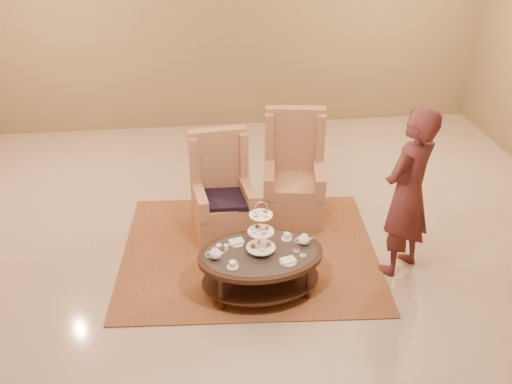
{
  "coord_description": "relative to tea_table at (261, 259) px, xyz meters",
  "views": [
    {
      "loc": [
        -0.61,
        -4.79,
        3.63
      ],
      "look_at": [
        -0.02,
        0.2,
        0.82
      ],
      "focal_mm": 40.0,
      "sensor_mm": 36.0,
      "label": 1
    }
  ],
  "objects": [
    {
      "name": "ground",
      "position": [
        0.04,
        0.34,
        -0.37
      ],
      "size": [
        8.0,
        8.0,
        0.0
      ],
      "primitive_type": "plane",
      "color": "#C0A68F",
      "rests_on": "ground"
    },
    {
      "name": "ceiling",
      "position": [
        0.04,
        0.34,
        -0.37
      ],
      "size": [
        8.0,
        8.0,
        0.02
      ],
      "primitive_type": "cube",
      "color": "beige",
      "rests_on": "ground"
    },
    {
      "name": "wall_back",
      "position": [
        0.04,
        4.34,
        1.38
      ],
      "size": [
        8.0,
        0.04,
        3.5
      ],
      "primitive_type": "cube",
      "color": "#937A50",
      "rests_on": "ground"
    },
    {
      "name": "rug",
      "position": [
        -0.04,
        0.67,
        -0.36
      ],
      "size": [
        2.91,
        2.49,
        0.01
      ],
      "rotation": [
        0.0,
        0.0,
        -0.07
      ],
      "color": "#966235",
      "rests_on": "ground"
    },
    {
      "name": "tea_table",
      "position": [
        0.0,
        0.0,
        0.0
      ],
      "size": [
        1.28,
        0.93,
        1.02
      ],
      "rotation": [
        0.0,
        0.0,
        0.08
      ],
      "color": "black",
      "rests_on": "ground"
    },
    {
      "name": "armchair_left",
      "position": [
        -0.3,
        1.13,
        0.03
      ],
      "size": [
        0.72,
        0.74,
        1.2
      ],
      "rotation": [
        0.0,
        0.0,
        0.12
      ],
      "color": "#B07753",
      "rests_on": "ground"
    },
    {
      "name": "armchair_right",
      "position": [
        0.57,
        1.43,
        0.06
      ],
      "size": [
        0.8,
        0.82,
        1.29
      ],
      "rotation": [
        0.0,
        0.0,
        -0.16
      ],
      "color": "#B07753",
      "rests_on": "ground"
    },
    {
      "name": "person",
      "position": [
        1.48,
        0.2,
        0.52
      ],
      "size": [
        0.78,
        0.73,
        1.79
      ],
      "rotation": [
        0.0,
        0.0,
        3.77
      ],
      "color": "#512324",
      "rests_on": "ground"
    }
  ]
}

